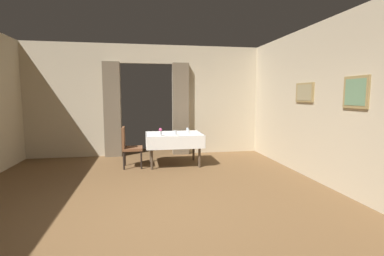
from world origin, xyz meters
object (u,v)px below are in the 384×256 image
at_px(dining_table_mid, 174,137).
at_px(chair_mid_left, 129,145).
at_px(glass_mid_d, 188,130).
at_px(glass_mid_b, 188,131).
at_px(glass_mid_c, 175,133).
at_px(flower_vase_mid, 161,132).

height_order(dining_table_mid, chair_mid_left, chair_mid_left).
relative_size(dining_table_mid, glass_mid_d, 14.20).
height_order(chair_mid_left, glass_mid_b, chair_mid_left).
xyz_separation_m(dining_table_mid, glass_mid_c, (-0.01, -0.34, 0.16)).
distance_m(chair_mid_left, glass_mid_b, 1.40).
xyz_separation_m(dining_table_mid, flower_vase_mid, (-0.34, -0.34, 0.19)).
xyz_separation_m(flower_vase_mid, glass_mid_b, (0.66, 0.26, -0.04)).
bearing_deg(dining_table_mid, glass_mid_b, -13.65).
relative_size(dining_table_mid, flower_vase_mid, 7.71).
height_order(dining_table_mid, glass_mid_b, glass_mid_b).
height_order(dining_table_mid, flower_vase_mid, flower_vase_mid).
relative_size(flower_vase_mid, glass_mid_c, 1.49).
xyz_separation_m(dining_table_mid, glass_mid_b, (0.32, -0.08, 0.15)).
distance_m(chair_mid_left, flower_vase_mid, 0.82).
relative_size(flower_vase_mid, glass_mid_b, 1.70).
height_order(chair_mid_left, flower_vase_mid, chair_mid_left).
bearing_deg(glass_mid_b, glass_mid_c, -141.83).
height_order(dining_table_mid, glass_mid_d, glass_mid_d).
relative_size(chair_mid_left, glass_mid_b, 9.25).
bearing_deg(glass_mid_d, flower_vase_mid, -138.61).
distance_m(chair_mid_left, glass_mid_c, 1.10).
distance_m(dining_table_mid, glass_mid_c, 0.37).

